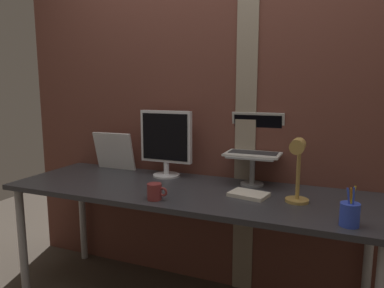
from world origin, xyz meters
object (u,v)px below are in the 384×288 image
laptop (256,142)px  pen_cup (350,214)px  desk_lamp (298,164)px  monitor (166,140)px  whiteboard_panel (114,151)px  coffee_mug (155,192)px

laptop → pen_cup: (0.53, -0.54, -0.20)m
pen_cup → laptop: bearing=134.1°
laptop → desk_lamp: bearing=-50.9°
monitor → desk_lamp: monitor is taller
monitor → whiteboard_panel: 0.45m
desk_lamp → pen_cup: desk_lamp is taller
monitor → laptop: monitor is taller
laptop → coffee_mug: laptop is taller
desk_lamp → pen_cup: size_ratio=1.93×
monitor → pen_cup: bearing=-23.1°
desk_lamp → pen_cup: bearing=-38.7°
desk_lamp → coffee_mug: bearing=-164.6°
coffee_mug → monitor: bearing=109.6°
whiteboard_panel → pen_cup: whiteboard_panel is taller
whiteboard_panel → coffee_mug: whiteboard_panel is taller
desk_lamp → coffee_mug: 0.74m
coffee_mug → desk_lamp: bearing=15.4°
whiteboard_panel → coffee_mug: (0.60, -0.50, -0.09)m
coffee_mug → pen_cup: bearing=-0.0°
monitor → desk_lamp: 0.91m
whiteboard_panel → monitor: bearing=-4.4°
coffee_mug → laptop: bearing=53.1°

